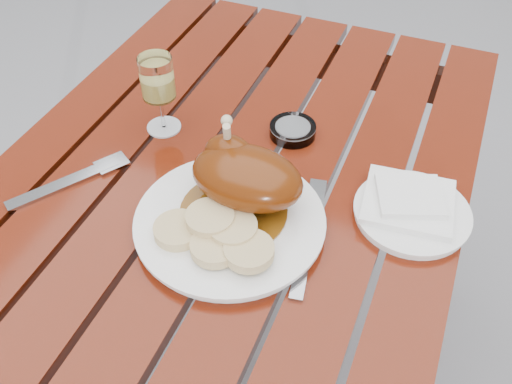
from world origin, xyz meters
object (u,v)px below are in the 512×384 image
wine_glass (159,95)px  table (231,303)px  ashtray (293,130)px  side_plate (412,213)px  dinner_plate (230,223)px

wine_glass → table: bearing=-27.7°
table → ashtray: ashtray is taller
wine_glass → ashtray: (0.23, 0.07, -0.07)m
wine_glass → side_plate: (0.48, -0.05, -0.07)m
side_plate → ashtray: 0.28m
side_plate → ashtray: size_ratio=2.17×
table → side_plate: size_ratio=6.39×
table → side_plate: (0.32, 0.03, 0.38)m
dinner_plate → wine_glass: size_ratio=1.99×
side_plate → wine_glass: bearing=173.9°
wine_glass → side_plate: 0.49m
table → wine_glass: size_ratio=7.90×
wine_glass → dinner_plate: bearing=-39.9°
dinner_plate → wine_glass: (-0.22, 0.18, 0.07)m
dinner_plate → side_plate: (0.26, 0.13, -0.00)m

